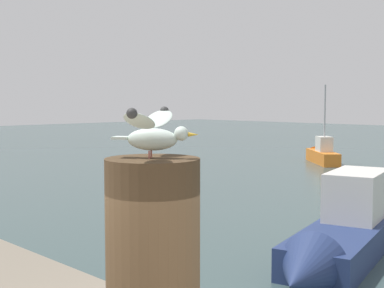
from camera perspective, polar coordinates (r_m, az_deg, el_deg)
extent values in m
cylinder|color=#4C3823|center=(2.51, -4.14, -11.39)|extent=(0.43, 0.43, 0.87)
cylinder|color=#C66D60|center=(2.41, -4.54, -1.13)|extent=(0.01, 0.01, 0.04)
cylinder|color=#C66D60|center=(2.44, -4.32, -1.05)|extent=(0.01, 0.01, 0.04)
ellipsoid|color=silver|center=(2.42, -4.21, 0.50)|extent=(0.24, 0.20, 0.10)
sphere|color=silver|center=(2.38, -1.13, 1.11)|extent=(0.06, 0.06, 0.06)
cone|color=gold|center=(2.37, 0.16, 1.00)|extent=(0.05, 0.04, 0.02)
cube|color=silver|center=(2.46, -7.48, 0.65)|extent=(0.10, 0.11, 0.01)
ellipsoid|color=silver|center=(2.25, -5.54, 2.41)|extent=(0.23, 0.26, 0.09)
sphere|color=#343434|center=(2.15, -6.36, 3.23)|extent=(0.04, 0.04, 0.04)
ellipsoid|color=silver|center=(2.58, -3.49, 2.69)|extent=(0.23, 0.26, 0.09)
sphere|color=#343434|center=(2.68, -2.93, 3.51)|extent=(0.04, 0.04, 0.04)
cube|color=orange|center=(26.08, 13.59, -1.35)|extent=(2.92, 2.78, 0.58)
cone|color=orange|center=(27.82, 12.59, -0.91)|extent=(0.98, 0.98, 0.69)
cube|color=silver|center=(25.80, 13.75, 0.00)|extent=(1.08, 1.06, 0.69)
cylinder|color=#A5A5A8|center=(25.73, 13.82, 3.43)|extent=(0.08, 0.08, 2.40)
cube|color=navy|center=(10.96, 16.18, -9.51)|extent=(2.42, 4.92, 0.57)
cone|color=navy|center=(8.47, 11.58, -13.44)|extent=(1.37, 1.37, 1.12)
cube|color=silver|center=(11.38, 17.02, -5.12)|extent=(1.38, 1.91, 0.95)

